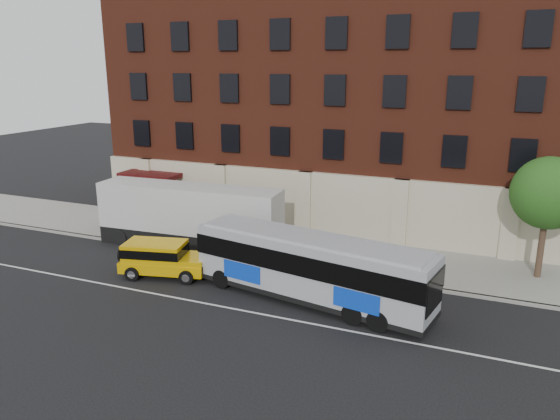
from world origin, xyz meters
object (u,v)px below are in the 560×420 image
at_px(street_tree, 549,196).
at_px(city_bus, 311,266).
at_px(sign_pole, 140,222).
at_px(shipping_container, 189,217).
at_px(yellow_suv, 161,257).

height_order(street_tree, city_bus, street_tree).
height_order(sign_pole, city_bus, city_bus).
distance_m(street_tree, shipping_container, 19.46).
xyz_separation_m(sign_pole, street_tree, (22.04, 3.34, 2.96)).
bearing_deg(yellow_suv, city_bus, 0.50).
distance_m(sign_pole, street_tree, 22.49).
xyz_separation_m(street_tree, yellow_suv, (-18.10, -6.91, -3.37)).
xyz_separation_m(street_tree, shipping_container, (-19.14, -2.40, -2.56)).
bearing_deg(shipping_container, street_tree, 7.14).
distance_m(city_bus, shipping_container, 10.23).
bearing_deg(city_bus, yellow_suv, -179.50).
bearing_deg(sign_pole, shipping_container, 17.95).
relative_size(street_tree, shipping_container, 0.55).
distance_m(street_tree, city_bus, 12.35).
relative_size(city_bus, shipping_container, 1.04).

